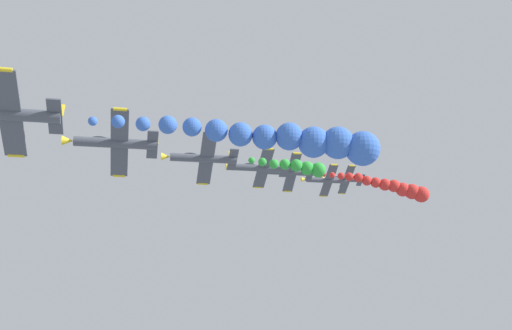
{
  "coord_description": "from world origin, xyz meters",
  "views": [
    {
      "loc": [
        -86.49,
        18.23,
        48.96
      ],
      "look_at": [
        0.0,
        0.0,
        68.79
      ],
      "focal_mm": 39.23,
      "sensor_mm": 36.0,
      "label": 1
    }
  ],
  "objects_px": {
    "airplane_left_outer": "(260,168)",
    "airplane_high_slot": "(344,179)",
    "airplane_left_inner": "(114,143)",
    "airplane_trailing": "(326,180)",
    "airplane_right_inner": "(202,158)",
    "airplane_lead": "(3,114)",
    "airplane_right_outer": "(289,172)"
  },
  "relations": [
    {
      "from": "airplane_lead",
      "to": "airplane_right_outer",
      "type": "height_order",
      "value": "airplane_right_outer"
    },
    {
      "from": "airplane_left_inner",
      "to": "airplane_trailing",
      "type": "bearing_deg",
      "value": -39.95
    },
    {
      "from": "airplane_right_inner",
      "to": "airplane_high_slot",
      "type": "bearing_deg",
      "value": -38.23
    },
    {
      "from": "airplane_right_inner",
      "to": "airplane_right_outer",
      "type": "distance_m",
      "value": 32.59
    },
    {
      "from": "airplane_left_outer",
      "to": "airplane_high_slot",
      "type": "bearing_deg",
      "value": -37.59
    },
    {
      "from": "airplane_right_outer",
      "to": "airplane_left_outer",
      "type": "bearing_deg",
      "value": 147.17
    },
    {
      "from": "airplane_lead",
      "to": "airplane_right_outer",
      "type": "distance_m",
      "value": 64.46
    },
    {
      "from": "airplane_right_outer",
      "to": "airplane_trailing",
      "type": "xyz_separation_m",
      "value": [
        12.62,
        -11.69,
        1.35
      ]
    },
    {
      "from": "airplane_left_outer",
      "to": "airplane_right_outer",
      "type": "height_order",
      "value": "airplane_right_outer"
    },
    {
      "from": "airplane_left_inner",
      "to": "airplane_right_outer",
      "type": "relative_size",
      "value": 1.0
    },
    {
      "from": "airplane_left_inner",
      "to": "airplane_trailing",
      "type": "distance_m",
      "value": 65.85
    },
    {
      "from": "airplane_left_inner",
      "to": "airplane_high_slot",
      "type": "distance_m",
      "value": 80.6
    },
    {
      "from": "airplane_left_inner",
      "to": "airplane_right_inner",
      "type": "relative_size",
      "value": 1.0
    },
    {
      "from": "airplane_left_inner",
      "to": "airplane_left_outer",
      "type": "xyz_separation_m",
      "value": [
        24.42,
        -21.87,
        3.36
      ]
    },
    {
      "from": "airplane_lead",
      "to": "airplane_high_slot",
      "type": "bearing_deg",
      "value": -38.27
    },
    {
      "from": "airplane_trailing",
      "to": "airplane_high_slot",
      "type": "xyz_separation_m",
      "value": [
        11.68,
        -8.66,
        2.8
      ]
    },
    {
      "from": "airplane_trailing",
      "to": "airplane_lead",
      "type": "bearing_deg",
      "value": 141.42
    },
    {
      "from": "airplane_trailing",
      "to": "airplane_high_slot",
      "type": "distance_m",
      "value": 14.8
    },
    {
      "from": "airplane_left_inner",
      "to": "airplane_right_outer",
      "type": "distance_m",
      "value": 48.64
    },
    {
      "from": "airplane_right_inner",
      "to": "airplane_left_outer",
      "type": "distance_m",
      "value": 16.83
    },
    {
      "from": "airplane_trailing",
      "to": "airplane_left_outer",
      "type": "bearing_deg",
      "value": 141.95
    },
    {
      "from": "airplane_lead",
      "to": "airplane_left_inner",
      "type": "bearing_deg",
      "value": -32.9
    },
    {
      "from": "airplane_lead",
      "to": "airplane_left_outer",
      "type": "xyz_separation_m",
      "value": [
        37.72,
        -30.47,
        4.75
      ]
    },
    {
      "from": "airplane_left_outer",
      "to": "airplane_right_outer",
      "type": "bearing_deg",
      "value": -32.83
    },
    {
      "from": "airplane_left_outer",
      "to": "airplane_high_slot",
      "type": "xyz_separation_m",
      "value": [
        37.45,
        -28.83,
        6.53
      ]
    },
    {
      "from": "airplane_left_inner",
      "to": "airplane_right_outer",
      "type": "height_order",
      "value": "airplane_right_outer"
    },
    {
      "from": "airplane_right_inner",
      "to": "airplane_trailing",
      "type": "xyz_separation_m",
      "value": [
        38.58,
        -30.93,
        5.61
      ]
    },
    {
      "from": "airplane_right_inner",
      "to": "airplane_high_slot",
      "type": "relative_size",
      "value": 1.0
    },
    {
      "from": "airplane_left_outer",
      "to": "airplane_high_slot",
      "type": "height_order",
      "value": "airplane_high_slot"
    },
    {
      "from": "airplane_left_inner",
      "to": "airplane_left_outer",
      "type": "distance_m",
      "value": 32.95
    },
    {
      "from": "airplane_right_inner",
      "to": "airplane_left_outer",
      "type": "height_order",
      "value": "airplane_left_outer"
    },
    {
      "from": "airplane_left_inner",
      "to": "airplane_right_inner",
      "type": "height_order",
      "value": "airplane_right_inner"
    }
  ]
}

